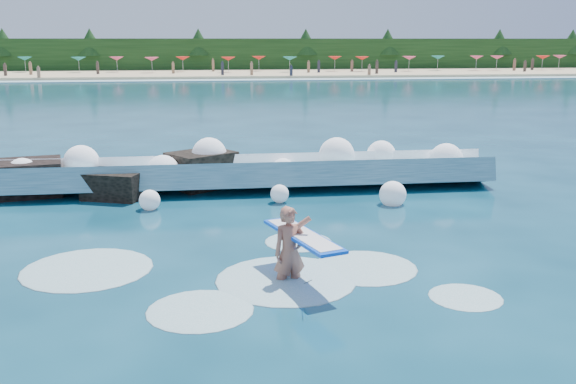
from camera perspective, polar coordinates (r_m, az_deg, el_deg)
ground at (r=14.13m, az=-5.01°, el=-6.80°), size 200.00×200.00×0.00m
beach at (r=91.38m, az=-7.33°, el=10.38°), size 140.00×20.00×0.40m
wet_band at (r=80.40m, az=-7.27°, el=9.86°), size 140.00×5.00×0.08m
treeline at (r=101.29m, az=-7.41°, el=11.96°), size 140.00×4.00×5.00m
breaking_wave at (r=21.59m, az=-3.33°, el=1.68°), size 16.13×2.60×1.39m
rock_cluster at (r=21.70m, az=-15.82°, el=1.12°), size 8.33×3.39×1.39m
surfer_with_board at (r=13.14m, az=0.42°, el=-5.05°), size 1.39×3.05×1.92m
wave_spray at (r=21.35m, az=-2.89°, el=2.50°), size 14.97×4.27×1.76m
surf_foam at (r=13.74m, az=-4.53°, el=-7.39°), size 9.69×5.68×0.15m
beach_umbrellas at (r=93.25m, az=-7.40°, el=11.70°), size 109.88×6.44×0.50m
beachgoers at (r=89.56m, az=-11.59°, el=10.75°), size 99.26×11.79×1.91m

